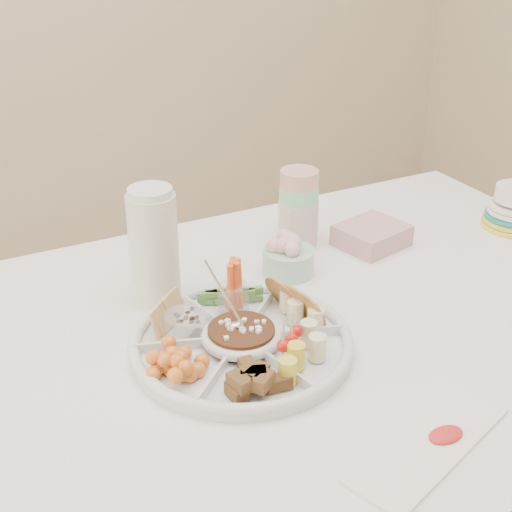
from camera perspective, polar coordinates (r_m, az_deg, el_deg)
dining_table at (r=1.56m, az=2.72°, el=-17.31°), size 1.52×1.02×0.76m
party_tray at (r=1.23m, az=-1.18°, el=-6.71°), size 0.48×0.48×0.04m
bean_dip at (r=1.23m, az=-1.18°, el=-6.42°), size 0.15×0.15×0.04m
tortillas at (r=1.29m, az=3.33°, el=-3.86°), size 0.13×0.13×0.06m
carrot_cucumber at (r=1.32m, az=-2.03°, el=-2.10°), size 0.14×0.14×0.10m
pita_raisins at (r=1.27m, az=-6.68°, el=-4.71°), size 0.13×0.13×0.06m
cherries at (r=1.17m, az=-6.25°, el=-8.40°), size 0.15×0.15×0.05m
granola_chunks at (r=1.12m, az=-0.19°, el=-9.81°), size 0.13×0.13×0.05m
banana_tomato at (r=1.18m, az=4.72°, el=-6.46°), size 0.12×0.12×0.08m
cup_stack at (r=1.56m, az=3.45°, el=5.01°), size 0.11×0.11×0.24m
thermos at (r=1.34m, az=-8.18°, el=0.81°), size 0.12×0.12×0.24m
flower_bowl at (r=1.47m, az=2.62°, el=0.01°), size 0.13×0.13×0.08m
napkin_stack at (r=1.61m, az=9.23°, el=1.63°), size 0.17×0.15×0.05m
placemat at (r=1.09m, az=13.67°, el=-14.44°), size 0.31×0.19×0.01m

